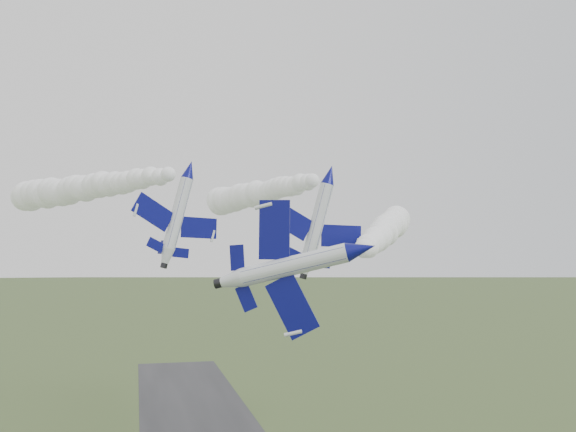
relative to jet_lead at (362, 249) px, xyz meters
name	(u,v)px	position (x,y,z in m)	size (l,w,h in m)	color
jet_lead	(362,249)	(0.00, 0.00, 0.00)	(8.06, 13.53, 11.36)	silver
smoke_trail_jet_lead	(387,229)	(17.17, 36.80, 3.22)	(5.14, 73.76, 5.14)	white
jet_pair_left	(190,170)	(-12.43, 21.61, 9.04)	(10.02, 11.90, 3.83)	silver
smoke_trail_jet_pair_left	(80,189)	(-26.92, 54.48, 9.89)	(5.55, 66.37, 5.55)	white
jet_pair_right	(330,175)	(3.64, 20.61, 8.82)	(11.00, 13.64, 4.19)	silver
smoke_trail_jet_pair_right	(253,194)	(1.66, 60.22, 10.14)	(5.75, 72.95, 5.75)	white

